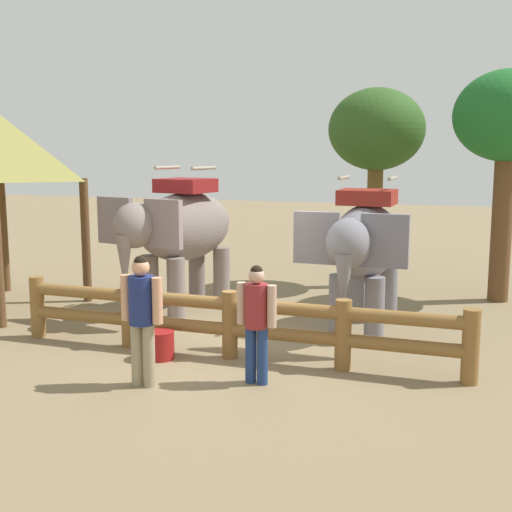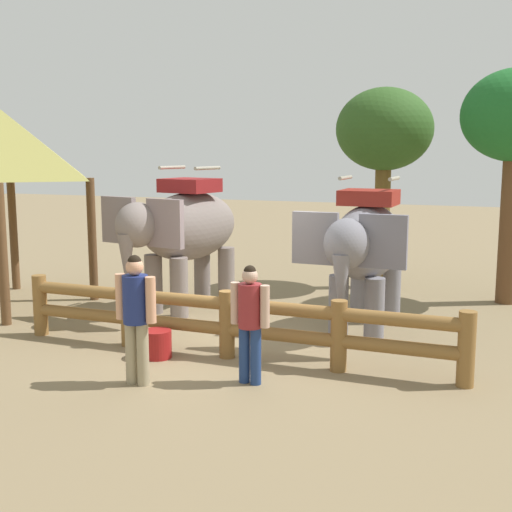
% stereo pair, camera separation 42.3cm
% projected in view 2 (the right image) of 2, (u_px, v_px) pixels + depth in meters
% --- Properties ---
extents(ground_plane, '(60.00, 60.00, 0.00)m').
position_uv_depth(ground_plane, '(234.00, 352.00, 10.66)').
color(ground_plane, '#816E4E').
extents(log_fence, '(7.31, 0.36, 1.05)m').
position_uv_depth(log_fence, '(227.00, 319.00, 10.31)').
color(log_fence, brown).
rests_on(log_fence, ground).
extents(elephant_near_left, '(2.09, 3.41, 2.86)m').
position_uv_depth(elephant_near_left, '(184.00, 230.00, 13.27)').
color(elephant_near_left, gray).
rests_on(elephant_near_left, ground).
extents(elephant_center, '(1.82, 3.17, 2.73)m').
position_uv_depth(elephant_center, '(365.00, 247.00, 11.51)').
color(elephant_center, slate).
rests_on(elephant_center, ground).
extents(tourist_woman_in_black, '(0.63, 0.38, 1.80)m').
position_uv_depth(tourist_woman_in_black, '(136.00, 310.00, 9.06)').
color(tourist_woman_in_black, '#9C8D6D').
rests_on(tourist_woman_in_black, ground).
extents(tourist_man_in_blue, '(0.58, 0.36, 1.65)m').
position_uv_depth(tourist_man_in_blue, '(250.00, 316.00, 9.10)').
color(tourist_man_in_blue, navy).
rests_on(tourist_man_in_blue, ground).
extents(thatched_shelter, '(3.60, 3.60, 3.97)m').
position_uv_depth(thatched_shelter, '(3.00, 147.00, 13.41)').
color(thatched_shelter, brown).
rests_on(thatched_shelter, ground).
extents(tree_far_left, '(2.19, 2.19, 4.57)m').
position_uv_depth(tree_far_left, '(384.00, 133.00, 15.14)').
color(tree_far_left, brown).
rests_on(tree_far_left, ground).
extents(feed_bucket, '(0.44, 0.44, 0.43)m').
position_uv_depth(feed_bucket, '(157.00, 344.00, 10.35)').
color(feed_bucket, maroon).
rests_on(feed_bucket, ground).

